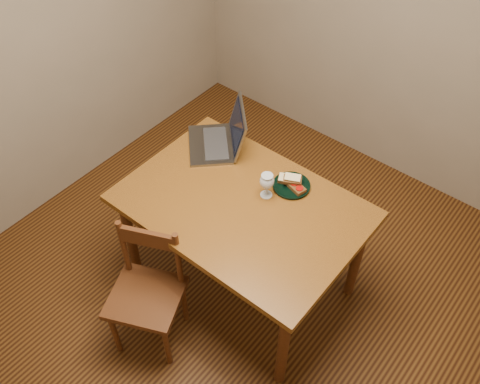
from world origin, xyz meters
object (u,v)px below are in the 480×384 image
Objects in this scene: plate at (291,186)px; table at (242,214)px; chair at (146,289)px; milk_glass at (267,185)px; laptop at (223,136)px.

table is at bearing -115.71° from plate.
chair is (-0.18, -0.60, -0.21)m from table.
plate is (0.32, 0.87, 0.31)m from chair.
table is 8.38× the size of milk_glass.
chair is at bearing -31.54° from laptop.
milk_glass is at bearing 24.97° from laptop.
chair is 1.00m from laptop.
plate is at bearing 42.04° from laptop.
table is 0.32m from plate.
plate is 1.37× the size of milk_glass.
plate is at bearing 45.88° from chair.
chair is 3.21× the size of milk_glass.
milk_glass is at bearing 65.84° from table.
table is at bearing 48.70° from chair.
laptop reaches higher than chair.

